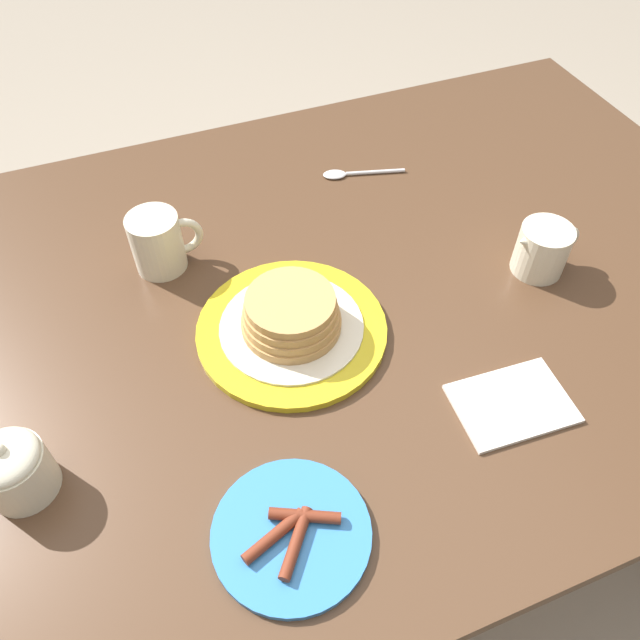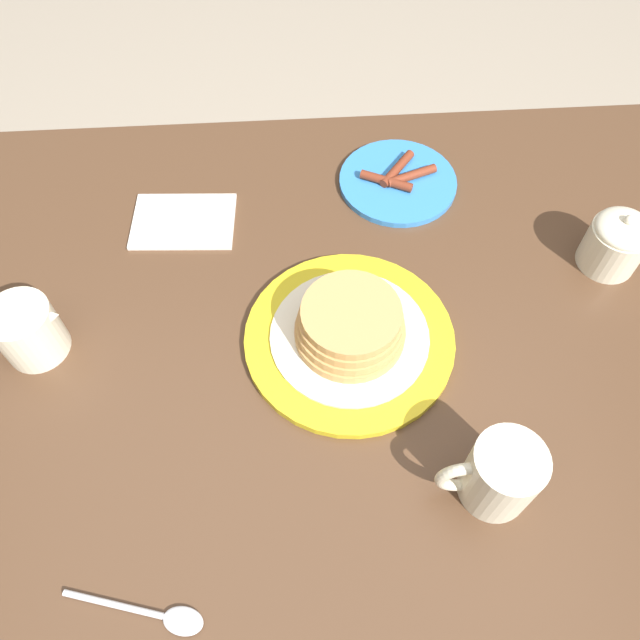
% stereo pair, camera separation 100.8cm
% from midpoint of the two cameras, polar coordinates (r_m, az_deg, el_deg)
% --- Properties ---
extents(ground_plane, '(8.00, 8.00, 0.00)m').
position_cam_midpoint_polar(ground_plane, '(1.47, -4.84, -37.89)').
color(ground_plane, gray).
extents(dining_table, '(1.58, 1.01, 0.76)m').
position_cam_midpoint_polar(dining_table, '(0.83, -9.16, -41.63)').
color(dining_table, '#4C3321').
rests_on(dining_table, ground_plane).
extents(pancake_plate, '(0.28, 0.28, 0.07)m').
position_cam_midpoint_polar(pancake_plate, '(0.69, -5.26, -38.64)').
color(pancake_plate, gold).
rests_on(pancake_plate, dining_table).
extents(side_plate_bacon, '(0.18, 0.18, 0.02)m').
position_cam_midpoint_polar(side_plate_bacon, '(0.74, 2.80, -15.40)').
color(side_plate_bacon, '#337AC6').
rests_on(side_plate_bacon, dining_table).
extents(coffee_mug, '(0.11, 0.08, 0.10)m').
position_cam_midpoint_polar(coffee_mug, '(0.72, 14.75, -54.25)').
color(coffee_mug, beige).
rests_on(coffee_mug, dining_table).
extents(creamer_pitcher, '(0.12, 0.08, 0.09)m').
position_cam_midpoint_polar(creamer_pitcher, '(0.81, -41.63, -31.83)').
color(creamer_pitcher, beige).
rests_on(creamer_pitcher, dining_table).
extents(sugar_bowl, '(0.08, 0.08, 0.10)m').
position_cam_midpoint_polar(sugar_bowl, '(0.74, 28.67, -24.41)').
color(sugar_bowl, beige).
rests_on(sugar_bowl, dining_table).
extents(napkin, '(0.16, 0.12, 0.01)m').
position_cam_midpoint_polar(napkin, '(0.78, -23.78, -20.01)').
color(napkin, silver).
rests_on(napkin, dining_table).
extents(spoon, '(0.15, 0.06, 0.01)m').
position_cam_midpoint_polar(spoon, '(0.85, -34.47, -57.95)').
color(spoon, silver).
rests_on(spoon, dining_table).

